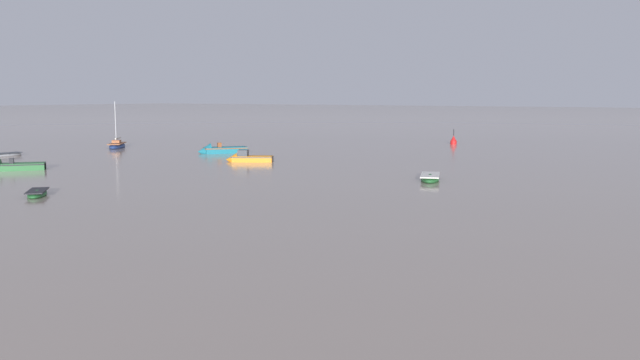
{
  "coord_description": "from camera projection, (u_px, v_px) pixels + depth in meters",
  "views": [
    {
      "loc": [
        14.4,
        -4.14,
        6.94
      ],
      "look_at": [
        -13.58,
        39.37,
        0.38
      ],
      "focal_mm": 37.75,
      "sensor_mm": 36.0,
      "label": 1
    }
  ],
  "objects": [
    {
      "name": "motorboat_moored_3",
      "position": [
        218.0,
        151.0,
        80.4
      ],
      "size": [
        5.22,
        5.83,
        2.0
      ],
      "rotation": [
        0.0,
        0.0,
        4.04
      ],
      "color": "#197084",
      "rests_on": "ground"
    },
    {
      "name": "channel_buoy",
      "position": [
        454.0,
        141.0,
        95.16
      ],
      "size": [
        0.9,
        0.9,
        2.3
      ],
      "color": "red",
      "rests_on": "ground"
    },
    {
      "name": "rowboat_moored_0",
      "position": [
        37.0,
        194.0,
        46.51
      ],
      "size": [
        3.32,
        3.24,
        0.55
      ],
      "rotation": [
        0.0,
        0.0,
        5.52
      ],
      "color": "#23602D",
      "rests_on": "ground"
    },
    {
      "name": "rowboat_moored_3",
      "position": [
        7.0,
        155.0,
        76.58
      ],
      "size": [
        1.34,
        3.53,
        0.55
      ],
      "rotation": [
        0.0,
        0.0,
        1.53
      ],
      "color": "gray",
      "rests_on": "ground"
    },
    {
      "name": "motorboat_moored_4",
      "position": [
        245.0,
        159.0,
        70.15
      ],
      "size": [
        5.09,
        3.94,
        1.86
      ],
      "rotation": [
        0.0,
        0.0,
        3.67
      ],
      "color": "orange",
      "rests_on": "ground"
    },
    {
      "name": "motorboat_moored_5",
      "position": [
        11.0,
        168.0,
        62.22
      ],
      "size": [
        4.71,
        5.12,
        1.78
      ],
      "rotation": [
        0.0,
        0.0,
        4.01
      ],
      "color": "#23602D",
      "rests_on": "ground"
    },
    {
      "name": "rowboat_moored_4",
      "position": [
        430.0,
        178.0,
        54.81
      ],
      "size": [
        3.04,
        4.66,
        0.7
      ],
      "rotation": [
        0.0,
        0.0,
        1.95
      ],
      "color": "#23602D",
      "rests_on": "ground"
    },
    {
      "name": "sailboat_moored_0",
      "position": [
        117.0,
        146.0,
        88.69
      ],
      "size": [
        4.93,
        5.57,
        6.39
      ],
      "rotation": [
        0.0,
        0.0,
        5.38
      ],
      "color": "navy",
      "rests_on": "ground"
    }
  ]
}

